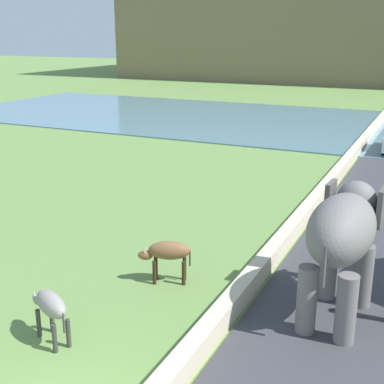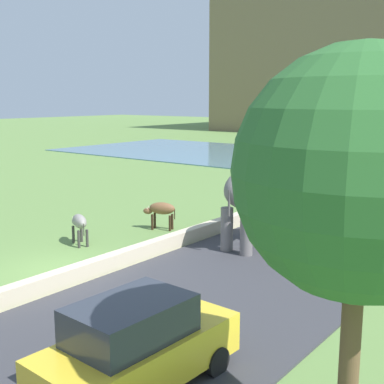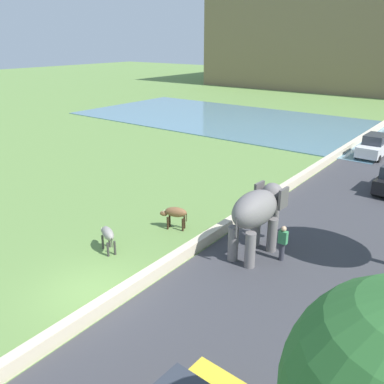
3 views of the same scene
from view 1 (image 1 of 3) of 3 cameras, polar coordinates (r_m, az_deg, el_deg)
The scene contains 5 objects.
barrier_wall at distance 24.26m, azimuth 15.46°, elevation 1.86°, with size 0.40×110.00×0.53m, color beige.
lake at distance 42.17m, azimuth -1.77°, elevation 8.40°, with size 36.00×18.00×0.08m, color slate.
elephant at distance 12.18m, azimuth 16.15°, elevation -4.46°, with size 1.55×3.50×2.99m.
cow_grey at distance 11.67m, azimuth -15.20°, elevation -11.88°, with size 1.40×0.89×1.15m.
cow_brown at distance 13.78m, azimuth -2.71°, elevation -6.61°, with size 1.41×0.83×1.15m.
Camera 1 is at (5.06, -5.16, 6.36)m, focal length 48.93 mm.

